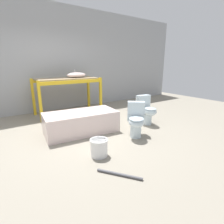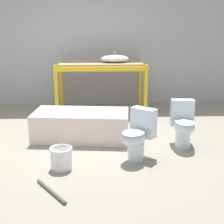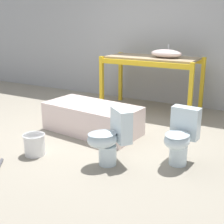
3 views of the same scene
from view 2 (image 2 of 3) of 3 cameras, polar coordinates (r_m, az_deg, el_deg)
The scene contains 9 objects.
ground_plane at distance 5.25m, azimuth -5.68°, elevation -4.65°, with size 12.00×12.00×0.00m, color gray.
warehouse_wall_rear at distance 7.20m, azimuth -5.11°, elevation 13.93°, with size 10.80×0.08×3.20m.
shelving_rack at distance 6.56m, azimuth -2.04°, elevation 7.68°, with size 1.85×0.88×1.06m.
sink_basin at distance 6.52m, azimuth 0.51°, elevation 9.73°, with size 0.59×0.35×0.24m.
bathtub_main at distance 5.13m, azimuth -5.63°, elevation -2.02°, with size 1.60×0.90×0.46m.
toilet_near at distance 4.87m, azimuth 12.90°, elevation -2.14°, with size 0.37×0.55×0.71m.
toilet_far at distance 4.31m, azimuth 4.70°, elevation -4.14°, with size 0.59×0.61×0.71m.
bucket_white at distance 4.15m, azimuth -9.27°, elevation -8.23°, with size 0.29×0.29×0.29m.
loose_pipe at distance 3.67m, azimuth -11.10°, elevation -14.03°, with size 0.41×0.54×0.04m.
Camera 2 is at (0.29, -4.91, 1.82)m, focal length 50.00 mm.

